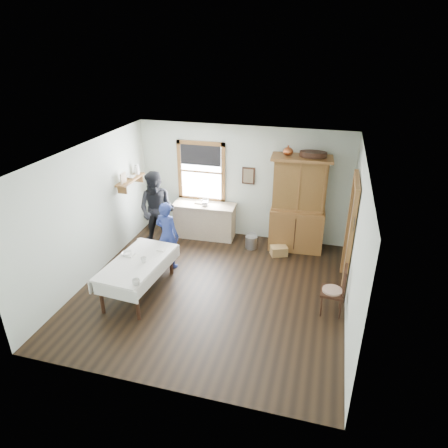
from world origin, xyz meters
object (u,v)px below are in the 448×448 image
object	(u,v)px
wicker_basket	(279,251)
figure_dark	(157,213)
work_counter	(205,220)
pail	(251,242)
spindle_chair	(333,290)
woman_blue	(168,237)
dining_table	(139,277)
china_hutch	(298,205)

from	to	relation	value
wicker_basket	figure_dark	distance (m)	2.90
work_counter	pail	xyz separation A→B (m)	(1.22, -0.29, -0.28)
wicker_basket	spindle_chair	bearing A→B (deg)	-56.76
spindle_chair	pail	world-z (taller)	spindle_chair
spindle_chair	woman_blue	distance (m)	3.48
dining_table	figure_dark	bearing A→B (deg)	102.58
pail	wicker_basket	world-z (taller)	pail
dining_table	woman_blue	xyz separation A→B (m)	(0.17, 1.06, 0.33)
dining_table	woman_blue	distance (m)	1.13
china_hutch	wicker_basket	world-z (taller)	china_hutch
pail	woman_blue	xyz separation A→B (m)	(-1.54, -1.25, 0.53)
work_counter	woman_blue	bearing A→B (deg)	-103.81
china_hutch	woman_blue	size ratio (longest dim) A/B	1.61
china_hutch	spindle_chair	distance (m)	2.48
spindle_chair	pail	xyz separation A→B (m)	(-1.86, 1.98, -0.33)
china_hutch	dining_table	xyz separation A→B (m)	(-2.69, -2.57, -0.75)
dining_table	woman_blue	bearing A→B (deg)	80.88
woman_blue	dining_table	bearing A→B (deg)	92.92
spindle_chair	wicker_basket	xyz separation A→B (m)	(-1.19, 1.81, -0.37)
dining_table	wicker_basket	world-z (taller)	dining_table
work_counter	woman_blue	xyz separation A→B (m)	(-0.31, -1.53, 0.26)
work_counter	wicker_basket	distance (m)	1.97
pail	china_hutch	bearing A→B (deg)	14.57
spindle_chair	woman_blue	bearing A→B (deg)	170.50
work_counter	china_hutch	bearing A→B (deg)	-3.08
china_hutch	wicker_basket	size ratio (longest dim) A/B	6.07
spindle_chair	dining_table	bearing A→B (deg)	-172.01
dining_table	spindle_chair	distance (m)	3.58
work_counter	figure_dark	bearing A→B (deg)	-144.34
woman_blue	spindle_chair	bearing A→B (deg)	179.85
wicker_basket	figure_dark	xyz separation A→B (m)	(-2.80, -0.25, 0.72)
wicker_basket	figure_dark	size ratio (longest dim) A/B	0.22
china_hutch	woman_blue	bearing A→B (deg)	-152.43
china_hutch	work_counter	bearing A→B (deg)	175.95
pail	woman_blue	bearing A→B (deg)	-140.93
china_hutch	woman_blue	xyz separation A→B (m)	(-2.52, -1.50, -0.42)
china_hutch	spindle_chair	xyz separation A→B (m)	(0.88, -2.24, -0.62)
woman_blue	figure_dark	size ratio (longest dim) A/B	0.82
woman_blue	figure_dark	distance (m)	1.03
china_hutch	figure_dark	distance (m)	3.20
wicker_basket	pail	bearing A→B (deg)	165.94
woman_blue	figure_dark	bearing A→B (deg)	-42.33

